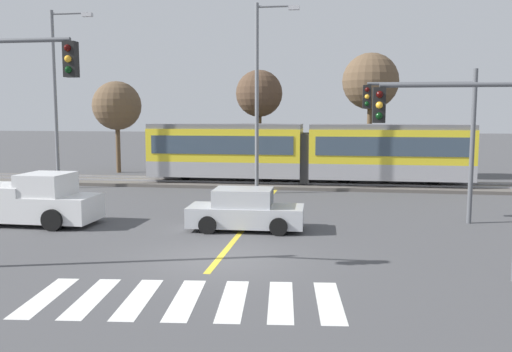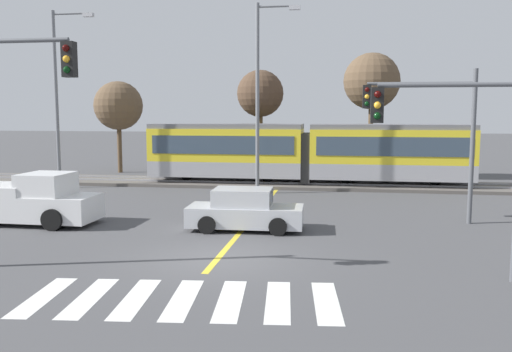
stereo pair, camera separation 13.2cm
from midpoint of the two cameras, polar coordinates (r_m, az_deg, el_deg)
ground_plane at (r=16.18m, az=-3.82°, el=-8.67°), size 200.00×200.00×0.00m
track_bed at (r=31.93m, az=2.69°, el=-0.83°), size 120.00×4.00×0.18m
rail_near at (r=31.20m, az=2.55°, el=-0.75°), size 120.00×0.08×0.10m
rail_far at (r=32.62m, az=2.83°, el=-0.42°), size 120.00×0.08×0.10m
light_rail_tram at (r=31.59m, az=5.47°, el=2.64°), size 18.50×2.64×3.43m
crosswalk_stripe_0 at (r=13.87m, az=-21.23°, el=-11.74°), size 0.84×2.84×0.01m
crosswalk_stripe_1 at (r=13.47m, az=-16.87°, el=-12.13°), size 0.84×2.84×0.01m
crosswalk_stripe_2 at (r=13.14m, az=-12.25°, el=-12.47°), size 0.84×2.84×0.01m
crosswalk_stripe_3 at (r=12.90m, az=-7.42°, el=-12.74°), size 0.84×2.84×0.01m
crosswalk_stripe_4 at (r=12.75m, az=-2.43°, el=-12.92°), size 0.84×2.84×0.01m
crosswalk_stripe_5 at (r=12.70m, az=2.65°, el=-13.02°), size 0.84×2.84×0.01m
crosswalk_stripe_6 at (r=12.73m, az=7.74°, el=-13.01°), size 0.84×2.84×0.01m
lane_centre_line at (r=22.26m, az=-0.16°, el=-4.37°), size 0.20×15.81×0.01m
sedan_crossing at (r=19.87m, az=-0.98°, el=-3.68°), size 4.26×2.03×1.52m
pickup_truck at (r=22.57m, az=-22.43°, el=-2.57°), size 5.42×2.28×1.98m
traffic_light_mid_right at (r=21.97m, az=18.36°, el=5.39°), size 4.25×0.38×5.93m
traffic_light_near_right at (r=14.59m, az=21.42°, el=3.62°), size 3.75×0.38×5.55m
street_lamp_west at (r=32.49m, az=-19.87°, el=8.57°), size 2.47×0.28×9.85m
street_lamp_centre at (r=28.45m, az=0.67°, el=9.22°), size 2.29×0.28×9.84m
bare_tree_far_west at (r=39.72m, az=-14.19°, el=7.16°), size 3.43×3.43×6.46m
bare_tree_west at (r=35.42m, az=0.56°, el=8.60°), size 3.03×3.03×7.01m
bare_tree_east at (r=35.74m, az=12.20°, el=9.67°), size 3.59×3.59×8.05m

